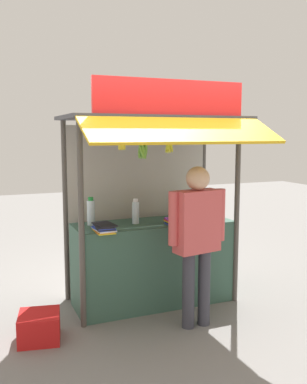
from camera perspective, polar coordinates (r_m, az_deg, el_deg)
ground_plane at (r=5.21m, az=0.00°, el=-14.37°), size 20.00×20.00×0.00m
stall_counter at (r=5.05m, az=0.00°, el=-9.35°), size 1.81×0.64×0.95m
stall_structure at (r=4.95m, az=-0.50°, el=2.53°), size 2.01×1.53×2.50m
water_bottle_rear_center at (r=4.84m, az=-2.39°, el=-2.67°), size 0.08×0.08×0.28m
water_bottle_far_left at (r=4.81m, az=-8.29°, el=-2.64°), size 0.09×0.09×0.31m
water_bottle_far_right at (r=5.32m, az=7.59°, el=-1.97°), size 0.07×0.07×0.25m
water_bottle_right at (r=5.26m, az=4.54°, el=-1.84°), size 0.08×0.08×0.28m
water_bottle_left at (r=5.01m, az=2.77°, el=-2.36°), size 0.08×0.08×0.27m
magazine_stack_back_left at (r=4.47m, az=-6.58°, el=-4.73°), size 0.22×0.31×0.09m
magazine_stack_front_right at (r=4.80m, az=3.22°, el=-3.94°), size 0.26×0.26×0.07m
banana_bunch_rightmost at (r=4.44m, az=2.04°, el=6.23°), size 0.11×0.10×0.25m
banana_bunch_leftmost at (r=4.25m, az=-4.23°, el=6.39°), size 0.09×0.09×0.22m
banana_bunch_inner_left at (r=4.33m, az=-1.43°, el=5.52°), size 0.11×0.11×0.31m
vendor_person at (r=4.33m, az=5.79°, el=-5.26°), size 0.62×0.27×1.64m
plastic_crate at (r=4.43m, az=-14.89°, el=-16.89°), size 0.45×0.45×0.27m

